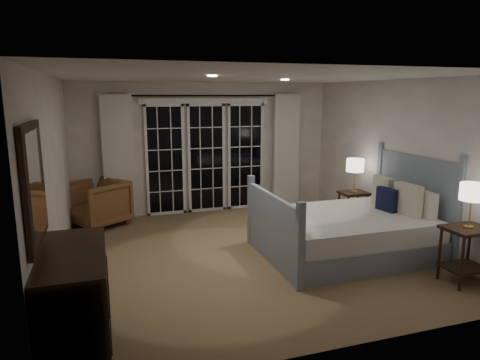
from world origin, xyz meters
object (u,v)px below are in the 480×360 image
object	(u,v)px
nightstand_left	(466,246)
dresser	(75,302)
nightstand_right	(353,203)
lamp_left	(472,193)
bed	(350,230)
lamp_right	(355,166)
armchair	(98,203)

from	to	relation	value
nightstand_left	dresser	size ratio (longest dim) A/B	0.53
nightstand_right	lamp_left	xyz separation A→B (m)	(-0.00, -2.46, 0.74)
bed	lamp_right	size ratio (longest dim) A/B	4.07
lamp_right	dresser	world-z (taller)	lamp_right
lamp_right	armchair	world-z (taller)	lamp_right
lamp_left	bed	bearing A→B (deg)	121.33
lamp_right	armchair	xyz separation A→B (m)	(-4.26, 1.38, -0.66)
bed	lamp_left	xyz separation A→B (m)	(0.79, -1.30, 0.79)
bed	dresser	distance (m)	3.89
nightstand_left	dresser	distance (m)	4.43
nightstand_right	armchair	bearing A→B (deg)	162.06
bed	nightstand_right	world-z (taller)	bed
nightstand_left	armchair	world-z (taller)	armchair
lamp_right	dresser	distance (m)	5.14
nightstand_left	armchair	distance (m)	5.73
lamp_left	lamp_right	bearing A→B (deg)	89.96
lamp_left	dresser	xyz separation A→B (m)	(-4.43, -0.06, -0.66)
nightstand_left	lamp_right	bearing A→B (deg)	89.96
bed	dresser	world-z (taller)	bed
armchair	lamp_left	bearing A→B (deg)	14.36
lamp_left	dresser	bearing A→B (deg)	-179.20
nightstand_left	armchair	xyz separation A→B (m)	(-4.26, 3.84, -0.06)
nightstand_right	dresser	size ratio (longest dim) A/B	0.45
bed	armchair	size ratio (longest dim) A/B	2.67
nightstand_right	lamp_left	size ratio (longest dim) A/B	1.11
lamp_left	nightstand_right	bearing A→B (deg)	89.96
nightstand_left	lamp_right	world-z (taller)	lamp_right
lamp_left	armchair	size ratio (longest dim) A/B	0.61
bed	nightstand_right	distance (m)	1.41
lamp_right	dresser	size ratio (longest dim) A/B	0.44
nightstand_right	dresser	distance (m)	5.10
armchair	dresser	xyz separation A→B (m)	(-0.18, -3.90, 0.07)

